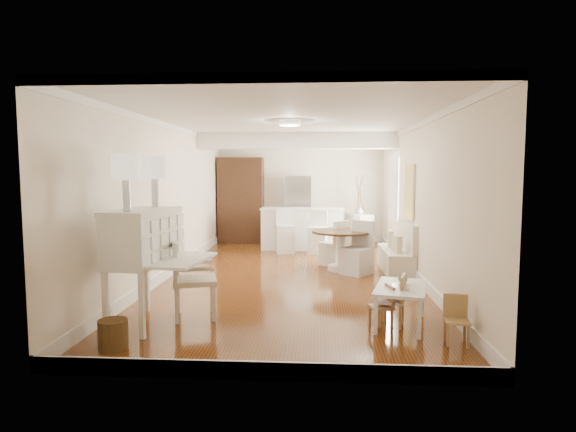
# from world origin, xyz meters

# --- Properties ---
(room) EXTENTS (9.00, 9.04, 2.82)m
(room) POSITION_xyz_m (0.04, 0.32, 1.98)
(room) COLOR brown
(room) RESTS_ON ground
(secretary_bureau) EXTENTS (1.28, 1.30, 1.47)m
(secretary_bureau) POSITION_xyz_m (-1.70, -2.93, 0.74)
(secretary_bureau) COLOR white
(secretary_bureau) RESTS_ON ground
(gustavian_armchair) EXTENTS (0.73, 0.73, 1.04)m
(gustavian_armchair) POSITION_xyz_m (-1.13, -2.62, 0.52)
(gustavian_armchair) COLOR silver
(gustavian_armchair) RESTS_ON ground
(wicker_basket) EXTENTS (0.37, 0.37, 0.32)m
(wicker_basket) POSITION_xyz_m (-1.74, -3.78, 0.16)
(wicker_basket) COLOR #563B1A
(wicker_basket) RESTS_ON ground
(kids_table) EXTENTS (0.82, 1.11, 0.50)m
(kids_table) POSITION_xyz_m (1.53, -2.78, 0.25)
(kids_table) COLOR white
(kids_table) RESTS_ON ground
(kids_chair_a) EXTENTS (0.32, 0.32, 0.54)m
(kids_chair_a) POSITION_xyz_m (1.27, -2.90, 0.27)
(kids_chair_a) COLOR #9A6A46
(kids_chair_a) RESTS_ON ground
(kids_chair_b) EXTENTS (0.40, 0.40, 0.67)m
(kids_chair_b) POSITION_xyz_m (1.41, -2.81, 0.33)
(kids_chair_b) COLOR tan
(kids_chair_b) RESTS_ON ground
(kids_chair_c) EXTENTS (0.30, 0.30, 0.56)m
(kids_chair_c) POSITION_xyz_m (2.04, -3.42, 0.28)
(kids_chair_c) COLOR tan
(kids_chair_c) RESTS_ON ground
(banquette) EXTENTS (0.52, 1.60, 0.98)m
(banquette) POSITION_xyz_m (1.99, 0.50, 0.49)
(banquette) COLOR silver
(banquette) RESTS_ON ground
(dining_table) EXTENTS (1.34, 1.34, 0.78)m
(dining_table) POSITION_xyz_m (0.95, 0.55, 0.39)
(dining_table) COLOR #482E17
(dining_table) RESTS_ON ground
(slip_chair_near) EXTENTS (0.68, 0.68, 1.00)m
(slip_chair_near) POSITION_xyz_m (1.22, 0.23, 0.50)
(slip_chair_near) COLOR silver
(slip_chair_near) RESTS_ON ground
(slip_chair_far) EXTENTS (0.64, 0.64, 0.93)m
(slip_chair_far) POSITION_xyz_m (0.82, 1.09, 0.47)
(slip_chair_far) COLOR white
(slip_chair_far) RESTS_ON ground
(breakfast_counter) EXTENTS (2.05, 0.65, 1.03)m
(breakfast_counter) POSITION_xyz_m (0.10, 3.10, 0.52)
(breakfast_counter) COLOR white
(breakfast_counter) RESTS_ON ground
(bar_stool_left) EXTENTS (0.49, 0.49, 1.05)m
(bar_stool_left) POSITION_xyz_m (-0.29, 2.53, 0.52)
(bar_stool_left) COLOR silver
(bar_stool_left) RESTS_ON ground
(bar_stool_right) EXTENTS (0.47, 0.47, 1.02)m
(bar_stool_right) POSITION_xyz_m (0.49, 2.42, 0.51)
(bar_stool_right) COLOR white
(bar_stool_right) RESTS_ON ground
(pantry_cabinet) EXTENTS (1.20, 0.60, 2.30)m
(pantry_cabinet) POSITION_xyz_m (-1.60, 4.18, 1.15)
(pantry_cabinet) COLOR #381E11
(pantry_cabinet) RESTS_ON ground
(fridge) EXTENTS (0.75, 0.65, 1.80)m
(fridge) POSITION_xyz_m (0.30, 4.15, 0.90)
(fridge) COLOR silver
(fridge) RESTS_ON ground
(sideboard) EXTENTS (0.69, 0.96, 0.84)m
(sideboard) POSITION_xyz_m (1.55, 3.62, 0.42)
(sideboard) COLOR beige
(sideboard) RESTS_ON ground
(pencil_cup) EXTENTS (0.12, 0.12, 0.10)m
(pencil_cup) POSITION_xyz_m (1.58, -2.58, 0.55)
(pencil_cup) COLOR #6DAA63
(pencil_cup) RESTS_ON kids_table
(branch_vase) EXTENTS (0.21, 0.21, 0.17)m
(branch_vase) POSITION_xyz_m (1.58, 3.58, 0.93)
(branch_vase) COLOR white
(branch_vase) RESTS_ON sideboard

